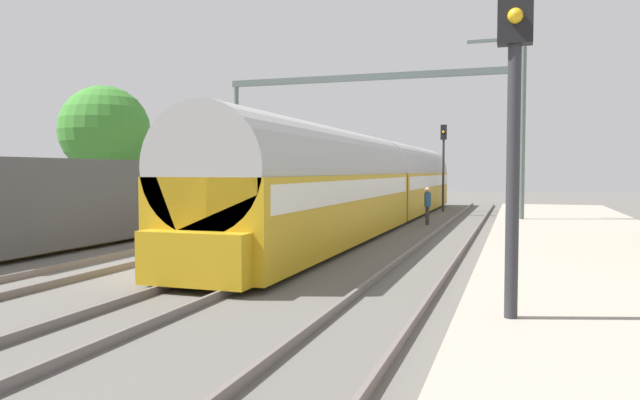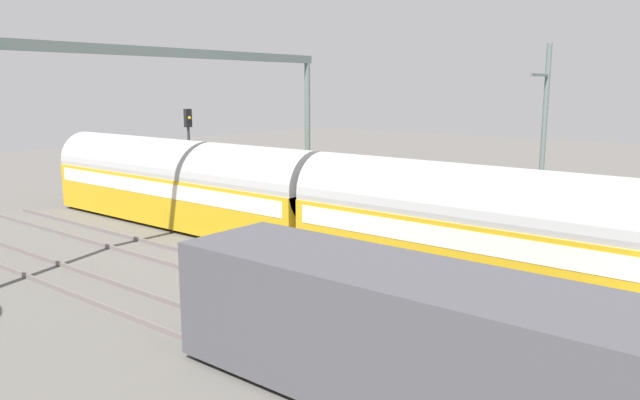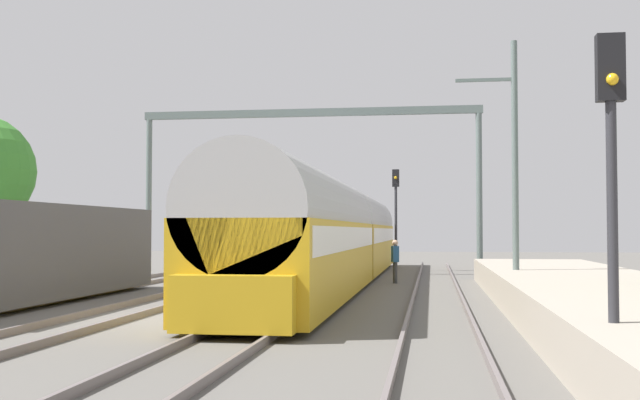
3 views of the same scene
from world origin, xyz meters
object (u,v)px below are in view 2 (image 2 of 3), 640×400
(person_crossing, at_px, (344,216))
(catenary_gantry, at_px, (181,99))
(passenger_train, at_px, (318,204))
(railway_signal_far, at_px, (189,148))
(freight_car, at_px, (463,355))

(person_crossing, bearing_deg, catenary_gantry, -155.31)
(passenger_train, xyz_separation_m, railway_signal_far, (1.92, 9.85, 1.39))
(freight_car, height_order, person_crossing, freight_car)
(railway_signal_far, bearing_deg, passenger_train, -101.01)
(passenger_train, relative_size, catenary_gantry, 2.03)
(freight_car, xyz_separation_m, railway_signal_far, (9.76, 19.67, 1.90))
(railway_signal_far, bearing_deg, catenary_gantry, -131.50)
(person_crossing, bearing_deg, passenger_train, -94.21)
(railway_signal_far, relative_size, catenary_gantry, 0.33)
(freight_car, height_order, catenary_gantry, catenary_gantry)
(passenger_train, xyz_separation_m, catenary_gantry, (-1.96, 5.47, 3.91))
(passenger_train, height_order, freight_car, passenger_train)
(catenary_gantry, bearing_deg, railway_signal_far, 48.50)
(passenger_train, relative_size, person_crossing, 18.99)
(passenger_train, relative_size, railway_signal_far, 6.22)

